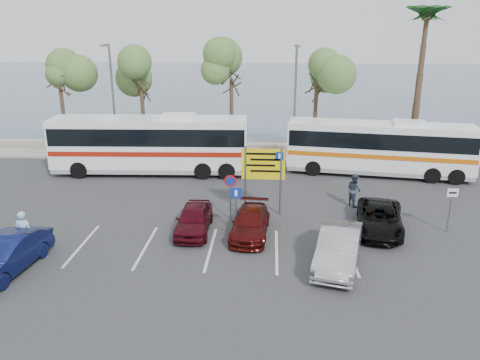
# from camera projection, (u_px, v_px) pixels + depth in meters

# --- Properties ---
(ground) EXTENTS (120.00, 120.00, 0.00)m
(ground) POSITION_uv_depth(u_px,v_px,m) (239.00, 240.00, 21.43)
(ground) COLOR #2E2E31
(ground) RESTS_ON ground
(kerb_strip) EXTENTS (44.00, 2.40, 0.15)m
(kerb_strip) POSITION_uv_depth(u_px,v_px,m) (252.00, 157.00, 34.66)
(kerb_strip) COLOR gray
(kerb_strip) RESTS_ON ground
(seawall) EXTENTS (48.00, 0.80, 0.60)m
(seawall) POSITION_uv_depth(u_px,v_px,m) (253.00, 147.00, 36.49)
(seawall) COLOR gray
(seawall) RESTS_ON ground
(sea) EXTENTS (140.00, 140.00, 0.00)m
(sea) POSITION_uv_depth(u_px,v_px,m) (263.00, 84.00, 78.25)
(sea) COLOR #3B515F
(sea) RESTS_ON ground
(tree_far_left) EXTENTS (3.20, 3.20, 7.60)m
(tree_far_left) POSITION_uv_depth(u_px,v_px,m) (58.00, 70.00, 33.56)
(tree_far_left) COLOR #382619
(tree_far_left) RESTS_ON kerb_strip
(tree_left) EXTENTS (3.20, 3.20, 7.20)m
(tree_left) POSITION_uv_depth(u_px,v_px,m) (141.00, 75.00, 33.29)
(tree_left) COLOR #382619
(tree_left) RESTS_ON kerb_strip
(tree_mid) EXTENTS (3.20, 3.20, 8.00)m
(tree_mid) POSITION_uv_depth(u_px,v_px,m) (231.00, 66.00, 32.68)
(tree_mid) COLOR #382619
(tree_mid) RESTS_ON kerb_strip
(tree_right) EXTENTS (3.20, 3.20, 7.40)m
(tree_right) POSITION_uv_depth(u_px,v_px,m) (317.00, 73.00, 32.46)
(tree_right) COLOR #382619
(tree_right) RESTS_ON kerb_strip
(palm_tree) EXTENTS (4.80, 4.80, 11.20)m
(palm_tree) POSITION_uv_depth(u_px,v_px,m) (427.00, 17.00, 30.86)
(palm_tree) COLOR #382619
(palm_tree) RESTS_ON kerb_strip
(street_lamp_left) EXTENTS (0.45, 1.15, 8.01)m
(street_lamp_left) POSITION_uv_depth(u_px,v_px,m) (113.00, 95.00, 33.41)
(street_lamp_left) COLOR slate
(street_lamp_left) RESTS_ON kerb_strip
(street_lamp_right) EXTENTS (0.45, 1.15, 8.01)m
(street_lamp_right) POSITION_uv_depth(u_px,v_px,m) (295.00, 97.00, 32.60)
(street_lamp_right) COLOR slate
(street_lamp_right) RESTS_ON kerb_strip
(direction_sign) EXTENTS (2.20, 0.12, 3.60)m
(direction_sign) POSITION_uv_depth(u_px,v_px,m) (263.00, 169.00, 23.63)
(direction_sign) COLOR slate
(direction_sign) RESTS_ON ground
(sign_no_stop) EXTENTS (0.60, 0.08, 2.35)m
(sign_no_stop) POSITION_uv_depth(u_px,v_px,m) (230.00, 190.00, 23.23)
(sign_no_stop) COLOR slate
(sign_no_stop) RESTS_ON ground
(sign_parking) EXTENTS (0.50, 0.07, 2.25)m
(sign_parking) POSITION_uv_depth(u_px,v_px,m) (236.00, 204.00, 21.73)
(sign_parking) COLOR slate
(sign_parking) RESTS_ON ground
(sign_taxi) EXTENTS (0.50, 0.07, 2.20)m
(sign_taxi) POSITION_uv_depth(u_px,v_px,m) (451.00, 204.00, 21.78)
(sign_taxi) COLOR slate
(sign_taxi) RESTS_ON ground
(lane_markings) EXTENTS (12.02, 4.20, 0.01)m
(lane_markings) POSITION_uv_depth(u_px,v_px,m) (212.00, 249.00, 20.55)
(lane_markings) COLOR silver
(lane_markings) RESTS_ON ground
(coach_bus_left) EXTENTS (12.73, 3.26, 3.93)m
(coach_bus_left) POSITION_uv_depth(u_px,v_px,m) (150.00, 146.00, 30.58)
(coach_bus_left) COLOR white
(coach_bus_left) RESTS_ON ground
(coach_bus_right) EXTENTS (11.88, 4.16, 3.63)m
(coach_bus_right) POSITION_uv_depth(u_px,v_px,m) (378.00, 150.00, 30.32)
(coach_bus_right) COLOR white
(coach_bus_right) RESTS_ON ground
(car_blue) EXTENTS (2.01, 4.55, 1.45)m
(car_blue) POSITION_uv_depth(u_px,v_px,m) (6.00, 255.00, 18.44)
(car_blue) COLOR #0E1545
(car_blue) RESTS_ON ground
(car_maroon) EXTENTS (1.91, 4.17, 1.18)m
(car_maroon) POSITION_uv_depth(u_px,v_px,m) (250.00, 223.00, 21.77)
(car_maroon) COLOR #4B0D0C
(car_maroon) RESTS_ON ground
(car_red) EXTENTS (1.59, 3.85, 1.31)m
(car_red) POSITION_uv_depth(u_px,v_px,m) (194.00, 219.00, 22.10)
(car_red) COLOR #4A0A14
(car_red) RESTS_ON ground
(suv_black) EXTENTS (2.93, 4.89, 1.27)m
(suv_black) POSITION_uv_depth(u_px,v_px,m) (379.00, 218.00, 22.24)
(suv_black) COLOR black
(suv_black) RESTS_ON ground
(car_silver_b) EXTENTS (2.63, 4.79, 1.50)m
(car_silver_b) POSITION_uv_depth(u_px,v_px,m) (339.00, 248.00, 19.00)
(car_silver_b) COLOR #97979C
(car_silver_b) RESTS_ON ground
(pedestrian_near) EXTENTS (0.73, 0.49, 1.99)m
(pedestrian_near) POSITION_uv_depth(u_px,v_px,m) (24.00, 233.00, 19.78)
(pedestrian_near) COLOR #97B3DC
(pedestrian_near) RESTS_ON ground
(pedestrian_far) EXTENTS (1.00, 1.09, 1.80)m
(pedestrian_far) POSITION_uv_depth(u_px,v_px,m) (354.00, 190.00, 25.27)
(pedestrian_far) COLOR #343B4F
(pedestrian_far) RESTS_ON ground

